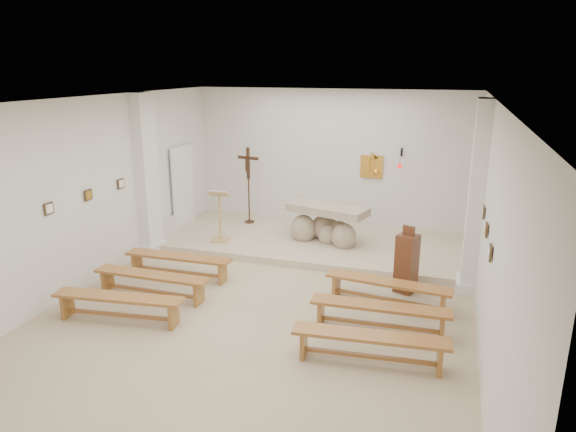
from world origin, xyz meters
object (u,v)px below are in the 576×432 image
(crucifix_stand, at_px, (248,180))
(bench_right_front, at_px, (388,287))
(bench_right_third, at_px, (370,342))
(donation_pedestal, at_px, (407,263))
(bench_left_front, at_px, (178,261))
(bench_right_second, at_px, (380,312))
(altar, at_px, (326,226))
(bench_left_second, at_px, (151,280))
(bench_left_third, at_px, (119,302))
(lectern, at_px, (220,216))

(crucifix_stand, xyz_separation_m, bench_right_front, (3.97, -3.44, -0.92))
(bench_right_front, relative_size, bench_right_third, 1.00)
(donation_pedestal, relative_size, bench_left_front, 0.58)
(crucifix_stand, xyz_separation_m, bench_left_front, (-0.11, -3.44, -0.92))
(bench_right_second, bearing_deg, bench_left_front, 164.15)
(altar, height_order, bench_right_second, altar)
(bench_left_front, distance_m, bench_right_front, 4.08)
(donation_pedestal, xyz_separation_m, bench_left_second, (-4.32, -1.66, -0.22))
(bench_right_second, relative_size, bench_left_third, 0.99)
(bench_left_second, bearing_deg, bench_left_third, -90.16)
(altar, bearing_deg, crucifix_stand, 173.67)
(bench_left_second, distance_m, bench_right_third, 4.19)
(altar, bearing_deg, bench_left_third, -102.74)
(lectern, bearing_deg, bench_left_second, -99.47)
(bench_left_second, bearing_deg, bench_right_third, -13.45)
(bench_left_front, relative_size, bench_left_second, 1.00)
(bench_left_front, height_order, bench_left_third, same)
(crucifix_stand, bearing_deg, bench_right_third, -42.18)
(bench_left_second, relative_size, bench_left_third, 0.99)
(lectern, bearing_deg, crucifix_stand, 78.01)
(lectern, height_order, bench_right_second, lectern)
(altar, xyz_separation_m, bench_left_second, (-2.35, -3.54, -0.17))
(bench_right_third, bearing_deg, donation_pedestal, 79.77)
(bench_left_second, distance_m, bench_right_second, 4.08)
(bench_left_front, xyz_separation_m, bench_right_third, (4.08, -1.93, 0.00))
(lectern, relative_size, donation_pedestal, 0.97)
(lectern, height_order, bench_right_third, lectern)
(altar, relative_size, crucifix_stand, 1.00)
(bench_left_front, bearing_deg, bench_right_third, -26.63)
(bench_right_second, bearing_deg, bench_left_third, -169.27)
(altar, bearing_deg, bench_right_third, -54.14)
(altar, relative_size, bench_left_second, 0.89)
(crucifix_stand, height_order, bench_right_second, crucifix_stand)
(bench_left_front, bearing_deg, bench_left_third, -91.35)
(bench_left_front, height_order, bench_right_second, same)
(bench_left_second, bearing_deg, altar, 56.28)
(altar, distance_m, bench_left_third, 5.08)
(bench_right_front, bearing_deg, altar, 130.42)
(bench_left_third, bearing_deg, bench_right_third, -7.00)
(donation_pedestal, bearing_deg, lectern, -173.42)
(bench_right_front, distance_m, bench_right_second, 0.96)
(altar, relative_size, bench_right_front, 0.88)
(lectern, bearing_deg, bench_left_front, -99.74)
(lectern, relative_size, bench_left_second, 0.57)
(lectern, height_order, bench_right_front, lectern)
(donation_pedestal, relative_size, bench_left_second, 0.59)
(lectern, distance_m, bench_right_second, 4.97)
(altar, bearing_deg, bench_left_second, -108.77)
(altar, relative_size, donation_pedestal, 1.53)
(donation_pedestal, height_order, bench_right_front, donation_pedestal)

